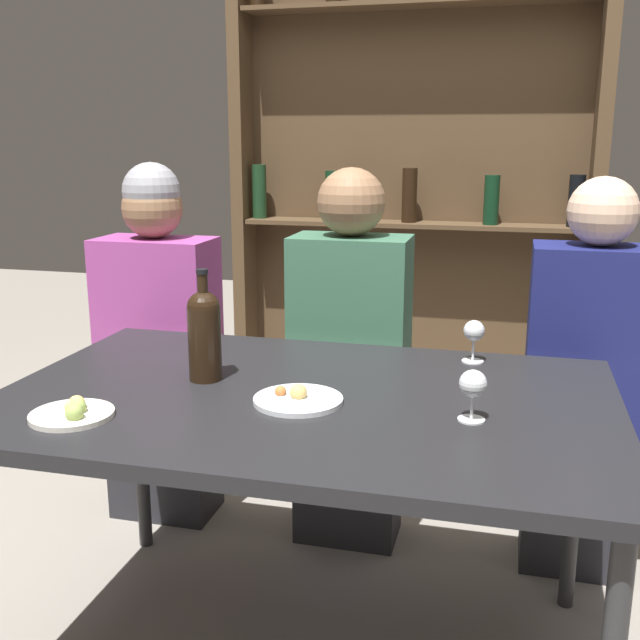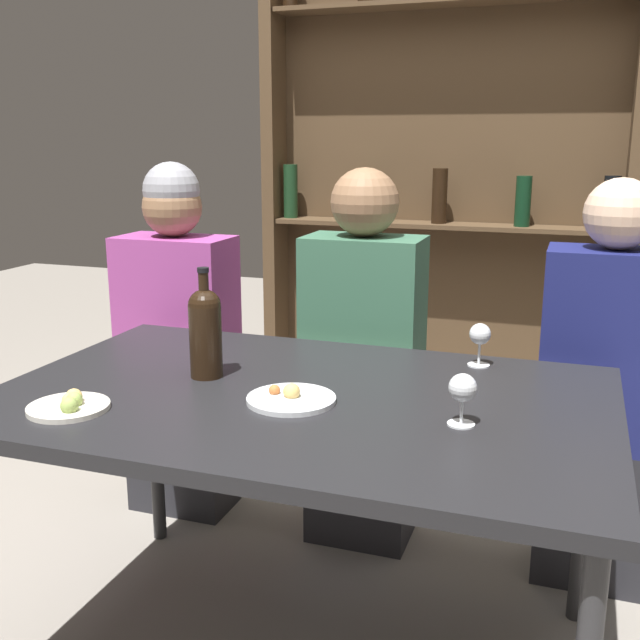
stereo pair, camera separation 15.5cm
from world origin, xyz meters
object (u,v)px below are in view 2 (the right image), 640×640
(food_plate_1, at_px, (70,405))
(seated_person_center, at_px, (362,370))
(wine_glass_1, at_px, (463,390))
(seated_person_right, at_px, (603,399))
(seated_person_left, at_px, (179,347))
(wine_bottle, at_px, (205,329))
(food_plate_0, at_px, (289,398))
(wine_glass_0, at_px, (480,336))

(food_plate_1, distance_m, seated_person_center, 1.03)
(wine_glass_1, xyz_separation_m, seated_person_right, (0.31, 0.73, -0.23))
(wine_glass_1, bearing_deg, food_plate_1, -166.72)
(seated_person_center, bearing_deg, seated_person_left, 180.00)
(wine_glass_1, height_order, food_plate_1, wine_glass_1)
(wine_bottle, bearing_deg, seated_person_right, 31.51)
(wine_bottle, bearing_deg, food_plate_0, -21.42)
(wine_glass_1, height_order, seated_person_left, seated_person_left)
(wine_glass_1, relative_size, seated_person_right, 0.09)
(wine_bottle, xyz_separation_m, seated_person_right, (0.99, 0.61, -0.28))
(wine_bottle, relative_size, wine_glass_1, 2.47)
(wine_bottle, distance_m, seated_person_left, 0.79)
(wine_glass_1, distance_m, seated_person_left, 1.34)
(food_plate_1, height_order, seated_person_center, seated_person_center)
(food_plate_1, bearing_deg, seated_person_left, 105.36)
(wine_bottle, relative_size, food_plate_0, 1.36)
(food_plate_0, relative_size, seated_person_left, 0.17)
(wine_bottle, relative_size, food_plate_1, 1.55)
(seated_person_left, bearing_deg, food_plate_1, -74.64)
(wine_bottle, relative_size, seated_person_center, 0.23)
(wine_glass_0, xyz_separation_m, seated_person_left, (-1.09, 0.28, -0.21))
(seated_person_right, bearing_deg, seated_person_left, 180.00)
(seated_person_left, height_order, seated_person_center, seated_person_left)
(wine_bottle, bearing_deg, seated_person_left, 125.63)
(seated_person_left, bearing_deg, seated_person_right, -0.00)
(food_plate_0, relative_size, food_plate_1, 1.14)
(wine_bottle, height_order, wine_glass_0, wine_bottle)
(food_plate_0, height_order, seated_person_center, seated_person_center)
(wine_glass_0, distance_m, food_plate_0, 0.58)
(wine_glass_1, bearing_deg, wine_bottle, 169.72)
(food_plate_1, bearing_deg, wine_glass_0, 37.95)
(seated_person_left, bearing_deg, wine_glass_1, -33.28)
(food_plate_0, xyz_separation_m, seated_person_left, (-0.70, 0.71, -0.13))
(wine_glass_1, distance_m, food_plate_1, 0.88)
(wine_bottle, distance_m, wine_glass_1, 0.69)
(seated_person_left, bearing_deg, wine_bottle, -54.37)
(wine_glass_0, height_order, wine_glass_1, wine_glass_0)
(seated_person_center, distance_m, seated_person_right, 0.74)
(wine_glass_1, distance_m, seated_person_right, 0.83)
(wine_glass_1, bearing_deg, seated_person_right, 66.74)
(food_plate_0, bearing_deg, wine_glass_1, -2.29)
(food_plate_1, xyz_separation_m, seated_person_center, (0.43, 0.93, -0.15))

